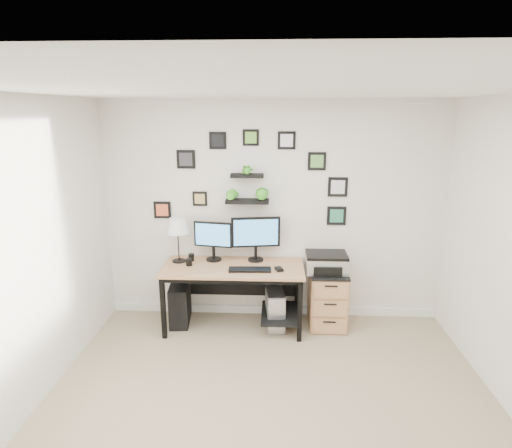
# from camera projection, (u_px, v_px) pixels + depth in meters

# --- Properties ---
(room) EXTENTS (4.00, 4.00, 4.00)m
(room) POSITION_uv_depth(u_px,v_px,m) (272.00, 310.00, 5.36)
(room) COLOR tan
(room) RESTS_ON ground
(desk) EXTENTS (1.60, 0.70, 0.75)m
(desk) POSITION_uv_depth(u_px,v_px,m) (237.00, 276.00, 4.92)
(desk) COLOR tan
(desk) RESTS_ON ground
(monitor_left) EXTENTS (0.46, 0.21, 0.47)m
(monitor_left) POSITION_uv_depth(u_px,v_px,m) (213.00, 238.00, 4.99)
(monitor_left) COLOR black
(monitor_left) RESTS_ON desk
(monitor_right) EXTENTS (0.57, 0.21, 0.53)m
(monitor_right) POSITION_uv_depth(u_px,v_px,m) (256.00, 235.00, 4.96)
(monitor_right) COLOR black
(monitor_right) RESTS_ON desk
(keyboard) EXTENTS (0.47, 0.17, 0.02)m
(keyboard) POSITION_uv_depth(u_px,v_px,m) (250.00, 270.00, 4.73)
(keyboard) COLOR black
(keyboard) RESTS_ON desk
(mouse) EXTENTS (0.10, 0.12, 0.03)m
(mouse) POSITION_uv_depth(u_px,v_px,m) (279.00, 269.00, 4.73)
(mouse) COLOR black
(mouse) RESTS_ON desk
(table_lamp) EXTENTS (0.26, 0.26, 0.52)m
(table_lamp) POSITION_uv_depth(u_px,v_px,m) (178.00, 227.00, 4.91)
(table_lamp) COLOR black
(table_lamp) RESTS_ON desk
(mug) EXTENTS (0.07, 0.07, 0.08)m
(mug) POSITION_uv_depth(u_px,v_px,m) (189.00, 262.00, 4.88)
(mug) COLOR black
(mug) RESTS_ON desk
(pen_cup) EXTENTS (0.07, 0.07, 0.09)m
(pen_cup) POSITION_uv_depth(u_px,v_px,m) (191.00, 257.00, 5.03)
(pen_cup) COLOR black
(pen_cup) RESTS_ON desk
(pc_tower_black) EXTENTS (0.26, 0.50, 0.48)m
(pc_tower_black) POSITION_uv_depth(u_px,v_px,m) (180.00, 303.00, 5.10)
(pc_tower_black) COLOR black
(pc_tower_black) RESTS_ON ground
(pc_tower_grey) EXTENTS (0.24, 0.47, 0.45)m
(pc_tower_grey) POSITION_uv_depth(u_px,v_px,m) (275.00, 308.00, 5.01)
(pc_tower_grey) COLOR gray
(pc_tower_grey) RESTS_ON ground
(file_cabinet) EXTENTS (0.43, 0.53, 0.67)m
(file_cabinet) POSITION_uv_depth(u_px,v_px,m) (327.00, 298.00, 5.00)
(file_cabinet) COLOR tan
(file_cabinet) RESTS_ON ground
(printer) EXTENTS (0.47, 0.38, 0.21)m
(printer) POSITION_uv_depth(u_px,v_px,m) (326.00, 262.00, 4.90)
(printer) COLOR silver
(printer) RESTS_ON file_cabinet
(wall_decor) EXTENTS (2.28, 0.18, 1.10)m
(wall_decor) POSITION_uv_depth(u_px,v_px,m) (251.00, 182.00, 4.90)
(wall_decor) COLOR black
(wall_decor) RESTS_ON ground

